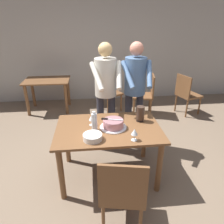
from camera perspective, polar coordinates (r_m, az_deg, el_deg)
ground_plane at (r=3.07m, az=-0.90°, el=-16.65°), size 14.00×14.00×0.00m
back_wall at (r=5.44m, az=-4.10°, el=17.40°), size 10.00×0.12×2.70m
main_dining_table at (r=2.70m, az=-0.99°, el=-6.60°), size 1.32×0.87×0.75m
cake_on_platter at (r=2.61m, az=0.35°, el=-3.33°), size 0.34×0.34×0.11m
cake_knife at (r=2.59m, az=-1.22°, el=-1.95°), size 0.27×0.09×0.02m
plate_stack at (r=2.39m, az=-5.35°, el=-6.85°), size 0.22×0.22×0.07m
wine_glass_near at (r=2.34m, az=6.20°, el=-5.56°), size 0.08×0.08×0.14m
wine_glass_far at (r=2.66m, az=-5.61°, el=-1.63°), size 0.08×0.08×0.14m
water_bottle at (r=2.54m, az=-4.90°, el=-2.70°), size 0.07×0.07×0.25m
hurricane_lamp at (r=2.78m, az=7.77°, el=-0.46°), size 0.11×0.11×0.21m
person_cutting_cake at (r=3.11m, az=-1.72°, el=6.78°), size 0.46×0.57×1.72m
person_standing_beside at (r=3.20m, az=6.36°, el=7.16°), size 0.47×0.56×1.72m
chair_near_side at (r=2.15m, az=2.96°, el=-20.83°), size 0.51×0.51×0.90m
background_table at (r=5.01m, az=-17.27°, el=6.69°), size 1.00×0.70×0.74m
background_chair_0 at (r=4.67m, az=9.38°, el=5.10°), size 0.52×0.52×0.90m
background_chair_1 at (r=4.91m, az=19.81°, el=4.92°), size 0.55×0.55×0.90m
background_chair_2 at (r=4.75m, az=-1.26°, el=5.74°), size 0.59×0.59×0.90m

